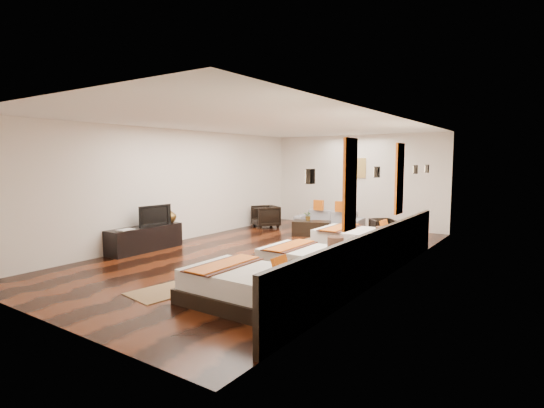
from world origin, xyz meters
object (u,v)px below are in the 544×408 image
Objects in this scene: coffee_table at (311,228)px; table_plant at (308,216)px; tv_console at (145,239)px; tv at (153,215)px; nightstand_a at (335,275)px; armchair_right at (383,229)px; bed_near at (254,287)px; nightstand_b at (381,254)px; bed_far at (364,241)px; bed_mid at (316,262)px; armchair_left at (265,216)px; book at (121,230)px; figurine at (169,215)px; sofa at (329,221)px.

table_plant reaches higher than coffee_table.
tv reaches higher than tv_console.
armchair_right is at bearing 101.66° from nightstand_a.
bed_near is 3.09m from nightstand_b.
bed_far is 3.52× the size of armchair_right.
nightstand_b is 0.44× the size of tv_console.
bed_mid is at bearing -58.75° from table_plant.
armchair_left is 0.73× the size of coffee_table.
coffee_table is (-1.75, -0.62, -0.07)m from armchair_right.
bed_far is (0.00, 4.00, 0.01)m from bed_near.
tv reaches higher than table_plant.
coffee_table is at bearing -22.36° from table_plant.
tv is at bearing -150.97° from bed_far.
coffee_table is at bearing 59.94° from tv_console.
bed_mid reaches higher than book.
bed_mid is 1.06× the size of tv_console.
armchair_left is (-3.86, 1.73, 0.06)m from bed_far.
tv is (-4.15, -2.30, 0.52)m from bed_far.
nightstand_a is at bearing -45.91° from bed_mid.
book is (-4.19, -0.92, 0.32)m from bed_mid.
figurine is (-4.95, -0.78, 0.46)m from nightstand_b.
figurine is (-4.20, 2.21, 0.48)m from bed_near.
bed_near is at bearing -127.44° from armchair_right.
bed_mid is 0.98× the size of sofa.
nightstand_b is 2.11× the size of figurine.
nightstand_a reaches higher than armchair_left.
coffee_table is (-2.01, 1.27, -0.07)m from bed_far.
bed_near is 2.74× the size of armchair_left.
sofa is 1.03m from table_plant.
table_plant is at bearing 65.15° from book.
bed_near is 7.92× the size of table_plant.
tv_console is 0.93× the size of sofa.
nightstand_a is (0.75, -0.78, 0.07)m from bed_mid.
armchair_right is (3.94, 4.40, -0.01)m from tv_console.
table_plant reaches higher than book.
table_plant is (2.06, 3.12, -0.21)m from figurine.
bed_far is 1.14× the size of tv_console.
nightstand_a is at bearing -75.86° from bed_far.
bed_mid is 3.27× the size of armchair_right.
sofa is at bearing -18.76° from tv.
book is 1.32× the size of table_plant.
tv reaches higher than bed_mid.
bed_mid is 4.24m from figurine.
nightstand_b is (0.75, 2.99, 0.02)m from bed_near.
armchair_left is (0.34, 3.53, -0.40)m from figurine.
tv_console is 0.85m from figurine.
armchair_left is at bearing 134.41° from nightstand_a.
sofa is (-2.76, 3.33, 0.01)m from nightstand_b.
armchair_right is at bearing 93.52° from bed_mid.
nightstand_a is (0.75, 1.03, 0.05)m from bed_near.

